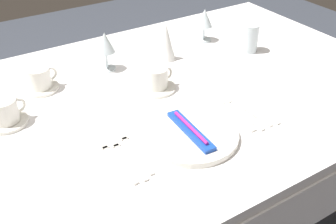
% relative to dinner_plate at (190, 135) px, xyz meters
% --- Properties ---
extents(dining_table, '(1.80, 1.11, 0.74)m').
position_rel_dinner_plate_xyz_m(dining_table, '(0.03, 0.25, -0.09)').
color(dining_table, white).
rests_on(dining_table, ground).
extents(dinner_plate, '(0.28, 0.28, 0.02)m').
position_rel_dinner_plate_xyz_m(dinner_plate, '(0.00, 0.00, 0.00)').
color(dinner_plate, white).
rests_on(dinner_plate, dining_table).
extents(toothbrush_package, '(0.05, 0.21, 0.02)m').
position_rel_dinner_plate_xyz_m(toothbrush_package, '(0.00, 0.00, 0.02)').
color(toothbrush_package, blue).
rests_on(toothbrush_package, dinner_plate).
extents(fork_outer, '(0.03, 0.21, 0.00)m').
position_rel_dinner_plate_xyz_m(fork_outer, '(-0.17, 0.03, -0.01)').
color(fork_outer, beige).
rests_on(fork_outer, dining_table).
extents(fork_inner, '(0.02, 0.20, 0.00)m').
position_rel_dinner_plate_xyz_m(fork_inner, '(-0.20, 0.02, -0.01)').
color(fork_inner, beige).
rests_on(fork_inner, dining_table).
extents(fork_salad, '(0.03, 0.21, 0.00)m').
position_rel_dinner_plate_xyz_m(fork_salad, '(-0.23, 0.03, -0.01)').
color(fork_salad, beige).
rests_on(fork_salad, dining_table).
extents(dinner_knife, '(0.02, 0.21, 0.00)m').
position_rel_dinner_plate_xyz_m(dinner_knife, '(0.17, 0.02, -0.01)').
color(dinner_knife, beige).
rests_on(dinner_knife, dining_table).
extents(spoon_soup, '(0.03, 0.21, 0.01)m').
position_rel_dinner_plate_xyz_m(spoon_soup, '(0.20, 0.04, -0.01)').
color(spoon_soup, beige).
rests_on(spoon_soup, dining_table).
extents(spoon_dessert, '(0.03, 0.21, 0.01)m').
position_rel_dinner_plate_xyz_m(spoon_dessert, '(0.23, 0.04, -0.01)').
color(spoon_dessert, beige).
rests_on(spoon_dessert, dining_table).
extents(spoon_tea, '(0.03, 0.23, 0.01)m').
position_rel_dinner_plate_xyz_m(spoon_tea, '(0.26, 0.05, -0.01)').
color(spoon_tea, beige).
rests_on(spoon_tea, dining_table).
extents(saucer_left, '(0.12, 0.12, 0.01)m').
position_rel_dinner_plate_xyz_m(saucer_left, '(-0.28, 0.50, -0.00)').
color(saucer_left, white).
rests_on(saucer_left, dining_table).
extents(coffee_cup_left, '(0.10, 0.08, 0.07)m').
position_rel_dinner_plate_xyz_m(coffee_cup_left, '(-0.28, 0.50, 0.04)').
color(coffee_cup_left, white).
rests_on(coffee_cup_left, saucer_left).
extents(saucer_right, '(0.13, 0.13, 0.01)m').
position_rel_dinner_plate_xyz_m(saucer_right, '(0.06, 0.29, -0.00)').
color(saucer_right, white).
rests_on(saucer_right, dining_table).
extents(coffee_cup_right, '(0.10, 0.08, 0.07)m').
position_rel_dinner_plate_xyz_m(coffee_cup_right, '(0.06, 0.29, 0.04)').
color(coffee_cup_right, white).
rests_on(coffee_cup_right, saucer_right).
extents(saucer_far, '(0.13, 0.13, 0.01)m').
position_rel_dinner_plate_xyz_m(saucer_far, '(-0.43, 0.35, -0.00)').
color(saucer_far, white).
rests_on(saucer_far, dining_table).
extents(coffee_cup_far, '(0.11, 0.08, 0.07)m').
position_rel_dinner_plate_xyz_m(coffee_cup_far, '(-0.43, 0.35, 0.04)').
color(coffee_cup_far, white).
rests_on(coffee_cup_far, saucer_far).
extents(wine_glass_centre, '(0.07, 0.07, 0.14)m').
position_rel_dinner_plate_xyz_m(wine_glass_centre, '(0.44, 0.53, 0.08)').
color(wine_glass_centre, silver).
rests_on(wine_glass_centre, dining_table).
extents(wine_glass_left, '(0.07, 0.07, 0.15)m').
position_rel_dinner_plate_xyz_m(wine_glass_left, '(-0.02, 0.51, 0.09)').
color(wine_glass_left, silver).
rests_on(wine_glass_left, dining_table).
extents(drink_tumbler, '(0.07, 0.07, 0.11)m').
position_rel_dinner_plate_xyz_m(drink_tumbler, '(0.53, 0.35, 0.05)').
color(drink_tumbler, silver).
rests_on(drink_tumbler, dining_table).
extents(napkin_folded, '(0.07, 0.07, 0.15)m').
position_rel_dinner_plate_xyz_m(napkin_folded, '(0.21, 0.46, 0.06)').
color(napkin_folded, white).
rests_on(napkin_folded, dining_table).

